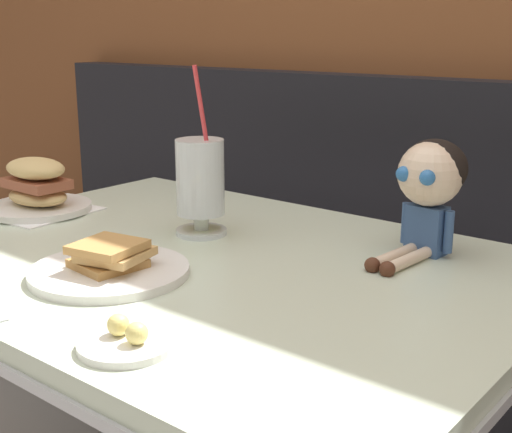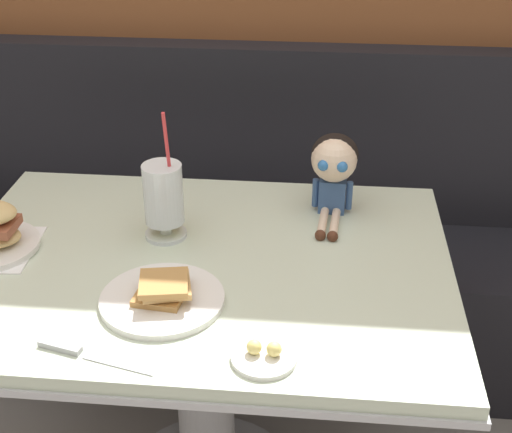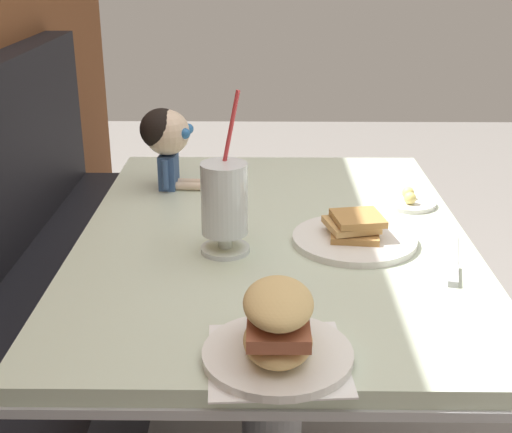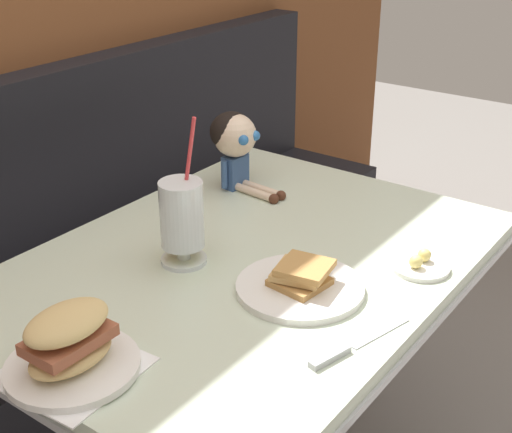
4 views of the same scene
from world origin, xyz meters
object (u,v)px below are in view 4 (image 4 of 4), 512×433
toast_plate (300,284)px  seated_doll (235,139)px  butter_saucer (420,265)px  butter_knife (344,350)px  sandwich_plate (70,347)px  milkshake_glass (182,218)px

toast_plate → seated_doll: 0.55m
butter_saucer → butter_knife: bearing=-177.2°
toast_plate → sandwich_plate: (-0.43, 0.16, 0.03)m
toast_plate → sandwich_plate: sandwich_plate is taller
sandwich_plate → butter_saucer: bearing=-26.0°
milkshake_glass → butter_saucer: (0.26, -0.41, -0.09)m
butter_knife → seated_doll: 0.75m
milkshake_glass → butter_knife: 0.44m
milkshake_glass → seated_doll: size_ratio=1.42×
butter_saucer → toast_plate: bearing=144.8°
butter_saucer → seated_doll: bearing=78.3°
toast_plate → sandwich_plate: 0.46m
toast_plate → butter_knife: bearing=-126.3°
butter_knife → seated_doll: (0.46, 0.58, 0.12)m
sandwich_plate → seated_doll: size_ratio=0.99×
toast_plate → butter_saucer: (0.22, -0.15, -0.01)m
sandwich_plate → butter_saucer: sandwich_plate is taller
toast_plate → butter_saucer: toast_plate is taller
butter_saucer → butter_knife: butter_saucer is taller
toast_plate → butter_saucer: bearing=-35.2°
milkshake_glass → seated_doll: milkshake_glass is taller
sandwich_plate → butter_saucer: (0.64, -0.31, -0.04)m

